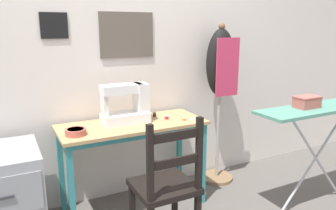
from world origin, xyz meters
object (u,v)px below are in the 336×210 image
object	(u,v)px
scissors	(188,119)
ironing_board	(321,113)
storage_box	(307,102)
thread_spool_near_machine	(150,116)
filing_cabinet	(6,200)
fabric_bowl	(76,132)
wooden_chair	(166,187)
sewing_machine	(128,105)
thread_spool_far_edge	(167,118)
dress_form	(220,73)
thread_spool_mid_table	(155,115)

from	to	relation	value
scissors	ironing_board	xyz separation A→B (m)	(0.92, -0.53, 0.07)
storage_box	thread_spool_near_machine	bearing A→B (deg)	146.33
filing_cabinet	ironing_board	size ratio (longest dim) A/B	0.58
fabric_bowl	wooden_chair	bearing A→B (deg)	-45.85
thread_spool_near_machine	storage_box	xyz separation A→B (m)	(1.04, -0.69, 0.15)
thread_spool_near_machine	wooden_chair	xyz separation A→B (m)	(-0.17, -0.64, -0.31)
sewing_machine	scissors	size ratio (longest dim) A/B	2.49
thread_spool_far_edge	sewing_machine	bearing A→B (deg)	167.65
thread_spool_far_edge	filing_cabinet	bearing A→B (deg)	-177.83
scissors	dress_form	distance (m)	0.61
sewing_machine	ironing_board	size ratio (longest dim) A/B	0.32
sewing_machine	thread_spool_far_edge	distance (m)	0.34
fabric_bowl	thread_spool_far_edge	size ratio (longest dim) A/B	3.59
fabric_bowl	scissors	xyz separation A→B (m)	(0.91, -0.03, -0.02)
thread_spool_near_machine	sewing_machine	bearing A→B (deg)	-170.76
scissors	thread_spool_near_machine	bearing A→B (deg)	145.09
sewing_machine	scissors	xyz separation A→B (m)	(0.47, -0.15, -0.14)
thread_spool_near_machine	filing_cabinet	distance (m)	1.20
dress_form	storage_box	xyz separation A→B (m)	(0.31, -0.73, -0.16)
fabric_bowl	thread_spool_mid_table	size ratio (longest dim) A/B	3.98
storage_box	sewing_machine	bearing A→B (deg)	152.05
storage_box	dress_form	bearing A→B (deg)	112.86
sewing_machine	thread_spool_mid_table	world-z (taller)	sewing_machine
scissors	storage_box	bearing A→B (deg)	-33.23
scissors	fabric_bowl	bearing A→B (deg)	178.41
filing_cabinet	storage_box	world-z (taller)	storage_box
dress_form	scissors	bearing A→B (deg)	-154.78
scissors	ironing_board	world-z (taller)	ironing_board
thread_spool_mid_table	thread_spool_far_edge	distance (m)	0.13
sewing_machine	thread_spool_mid_table	distance (m)	0.29
fabric_bowl	thread_spool_far_edge	xyz separation A→B (m)	(0.75, 0.06, -0.01)
thread_spool_far_edge	wooden_chair	size ratio (longest dim) A/B	0.04
scissors	storage_box	world-z (taller)	storage_box
scissors	thread_spool_near_machine	world-z (taller)	thread_spool_near_machine
scissors	filing_cabinet	bearing A→B (deg)	178.44
dress_form	thread_spool_far_edge	bearing A→B (deg)	-167.79
thread_spool_mid_table	dress_form	bearing A→B (deg)	0.97
fabric_bowl	thread_spool_mid_table	world-z (taller)	fabric_bowl
wooden_chair	filing_cabinet	world-z (taller)	wooden_chair
thread_spool_far_edge	ironing_board	world-z (taller)	ironing_board
thread_spool_near_machine	storage_box	distance (m)	1.26
filing_cabinet	ironing_board	world-z (taller)	ironing_board
fabric_bowl	scissors	size ratio (longest dim) A/B	0.96
dress_form	thread_spool_near_machine	bearing A→B (deg)	-177.29
wooden_chair	storage_box	world-z (taller)	storage_box
storage_box	filing_cabinet	bearing A→B (deg)	165.89
fabric_bowl	thread_spool_near_machine	bearing A→B (deg)	13.98
sewing_machine	thread_spool_near_machine	size ratio (longest dim) A/B	8.85
sewing_machine	storage_box	world-z (taller)	sewing_machine
thread_spool_mid_table	storage_box	world-z (taller)	storage_box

